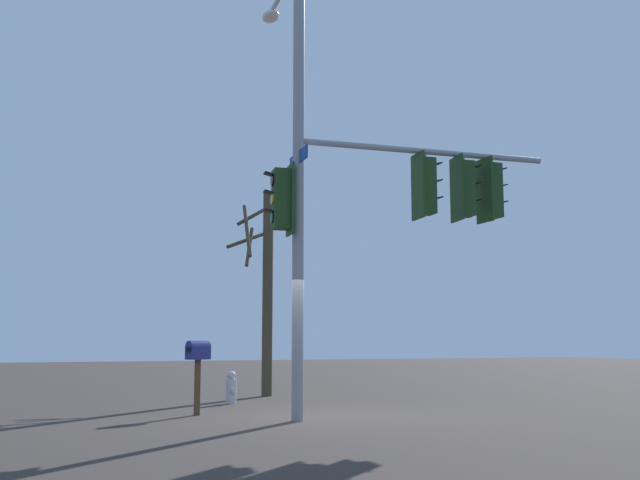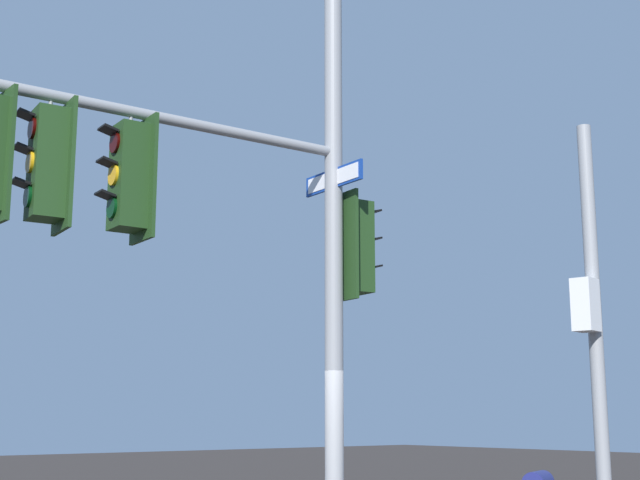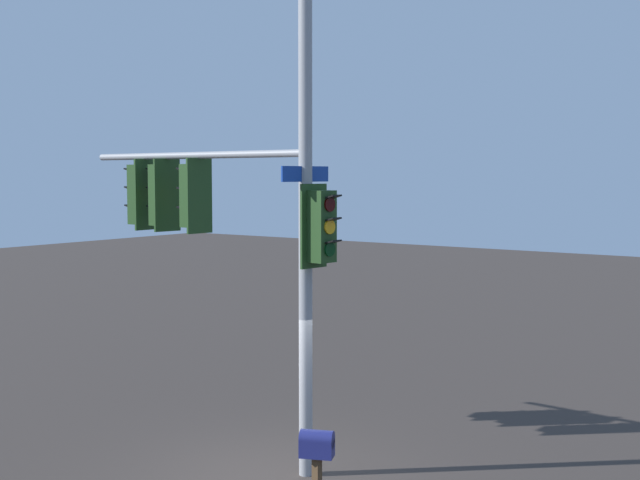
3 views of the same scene
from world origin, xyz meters
name	(u,v)px [view 3 (image 3 of 3)]	position (x,y,z in m)	size (l,w,h in m)	color
ground_plane	(266,477)	(0.00, 0.00, 0.00)	(80.00, 80.00, 0.00)	#37302B
main_signal_pole_assembly	(235,182)	(0.45, 0.99, 4.64)	(3.20, 5.81, 8.91)	gray
mailbox	(317,452)	(-1.24, -1.88, 1.11)	(0.39, 0.50, 1.41)	#4C3823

